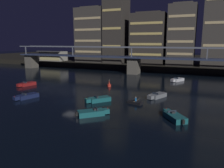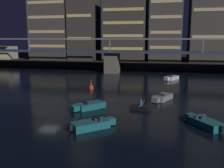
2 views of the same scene
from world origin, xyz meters
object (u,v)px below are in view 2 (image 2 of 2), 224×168
(speedboat_near_right, at_px, (162,97))
(dinghy_with_paddler, at_px, (140,107))
(tower_east_tall, at_px, (166,25))
(tower_central, at_px, (126,29))
(tower_west_tall, at_px, (84,5))
(tower_west_low, at_px, (55,25))
(speedboat_far_left, at_px, (171,78))
(speedboat_mid_right, at_px, (92,124))
(speedboat_near_center, at_px, (205,123))
(river_bridge, at_px, (112,56))
(channel_buoy, at_px, (91,87))
(speedboat_near_left, at_px, (89,106))

(speedboat_near_right, height_order, dinghy_with_paddler, dinghy_with_paddler)
(tower_east_tall, bearing_deg, tower_central, 171.81)
(tower_west_tall, xyz_separation_m, tower_east_tall, (26.72, -0.09, -6.52))
(speedboat_near_right, distance_m, dinghy_with_paddler, 6.57)
(tower_west_tall, bearing_deg, tower_west_low, 169.74)
(speedboat_far_left, height_order, dinghy_with_paddler, dinghy_with_paddler)
(speedboat_mid_right, relative_size, speedboat_far_left, 0.91)
(speedboat_near_center, bearing_deg, speedboat_mid_right, -165.02)
(tower_central, height_order, speedboat_near_right, tower_central)
(tower_east_tall, height_order, speedboat_far_left, tower_east_tall)
(dinghy_with_paddler, bearing_deg, tower_west_low, 124.15)
(tower_west_low, height_order, tower_central, tower_west_low)
(tower_central, height_order, speedboat_far_left, tower_central)
(tower_west_low, bearing_deg, river_bridge, -35.35)
(speedboat_near_center, height_order, channel_buoy, channel_buoy)
(river_bridge, height_order, tower_west_tall, tower_west_tall)
(tower_west_tall, bearing_deg, speedboat_far_left, -40.20)
(channel_buoy, bearing_deg, river_bridge, 92.77)
(speedboat_near_right, xyz_separation_m, speedboat_mid_right, (-6.84, -14.49, 0.00))
(tower_east_tall, bearing_deg, river_bridge, -132.57)
(speedboat_near_left, bearing_deg, speedboat_far_left, 68.59)
(tower_east_tall, bearing_deg, speedboat_near_right, -89.39)
(tower_west_low, xyz_separation_m, speedboat_near_left, (29.23, -54.21, -13.55))
(speedboat_mid_right, bearing_deg, tower_central, 96.13)
(speedboat_mid_right, distance_m, dinghy_with_paddler, 9.45)
(tower_central, relative_size, speedboat_near_center, 4.35)
(tower_central, height_order, dinghy_with_paddler, tower_central)
(speedboat_near_center, distance_m, channel_buoy, 25.06)
(tower_west_low, height_order, speedboat_near_center, tower_west_low)
(speedboat_near_right, height_order, speedboat_far_left, same)
(tower_west_tall, xyz_separation_m, channel_buoy, (14.01, -38.89, -19.56))
(river_bridge, distance_m, speedboat_near_right, 33.31)
(tower_central, bearing_deg, speedboat_near_left, -85.78)
(channel_buoy, height_order, dinghy_with_paddler, channel_buoy)
(river_bridge, distance_m, dinghy_with_paddler, 37.87)
(tower_east_tall, relative_size, speedboat_near_center, 4.88)
(speedboat_near_center, bearing_deg, speedboat_near_left, 163.59)
(tower_central, bearing_deg, tower_west_low, 179.31)
(speedboat_near_center, relative_size, speedboat_far_left, 0.95)
(speedboat_far_left, bearing_deg, tower_central, 119.81)
(tower_west_low, relative_size, speedboat_near_left, 5.18)
(tower_west_low, distance_m, speedboat_near_right, 62.37)
(tower_west_tall, distance_m, speedboat_near_left, 58.47)
(tower_central, bearing_deg, tower_east_tall, -8.19)
(river_bridge, xyz_separation_m, speedboat_near_center, (19.16, -41.15, -4.14))
(tower_east_tall, bearing_deg, channel_buoy, -108.14)
(tower_central, distance_m, speedboat_near_right, 50.04)
(tower_west_tall, relative_size, speedboat_near_left, 7.82)
(tower_central, bearing_deg, speedboat_mid_right, -83.87)
(tower_east_tall, xyz_separation_m, speedboat_near_center, (5.30, -56.24, -13.09))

